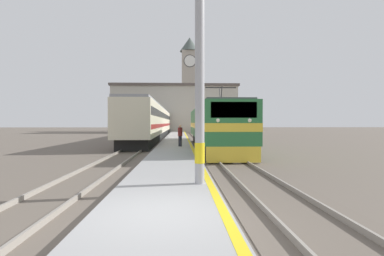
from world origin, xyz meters
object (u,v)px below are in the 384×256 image
passenger_train (154,122)px  locomotive_train (213,127)px  person_on_platform (180,135)px  clock_tower (190,81)px  catenary_mast (202,41)px

passenger_train → locomotive_train: bearing=-69.2°
person_on_platform → clock_tower: bearing=87.4°
catenary_mast → clock_tower: 70.37m
passenger_train → person_on_platform: bearing=-79.0°
person_on_platform → clock_tower: size_ratio=0.07×
passenger_train → catenary_mast: size_ratio=4.74×
locomotive_train → passenger_train: locomotive_train is taller
passenger_train → clock_tower: 39.81m
locomotive_train → catenary_mast: (-2.05, -15.74, 2.71)m
passenger_train → person_on_platform: passenger_train is taller
person_on_platform → clock_tower: 57.18m
locomotive_train → passenger_train: size_ratio=0.49×
locomotive_train → clock_tower: (-0.14, 54.08, 11.26)m
person_on_platform → clock_tower: clock_tower is taller
catenary_mast → person_on_platform: bearing=92.6°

